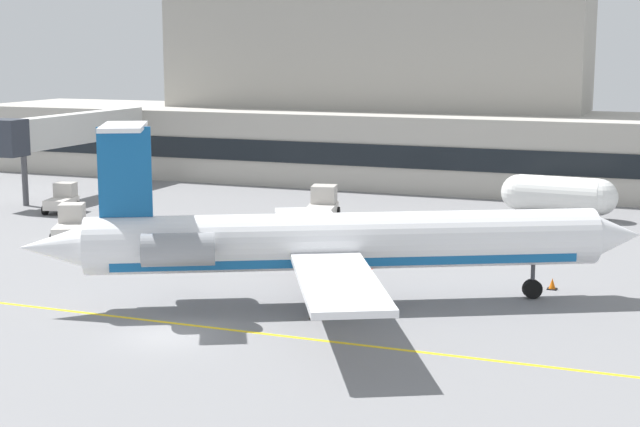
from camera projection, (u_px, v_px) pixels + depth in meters
name	position (u px, v px, depth m)	size (l,w,h in m)	color
ground	(169.00, 336.00, 39.66)	(120.00, 120.00, 0.11)	slate
terminal_building	(380.00, 103.00, 84.79)	(76.88, 14.71, 18.27)	#ADA89E
jet_bridge_west	(69.00, 130.00, 75.90)	(2.40, 18.09, 6.51)	silver
regional_jet	(334.00, 242.00, 43.93)	(26.42, 20.79, 8.31)	white
baggage_tug	(63.00, 199.00, 68.63)	(2.38, 3.13, 2.04)	silver
pushback_tractor	(322.00, 205.00, 65.88)	(2.78, 4.33, 2.22)	silver
belt_loader	(71.00, 224.00, 58.75)	(3.03, 3.72, 2.15)	silver
fuel_tank	(558.00, 195.00, 66.26)	(7.94, 2.89, 2.87)	white
safety_cone_alpha	(552.00, 284.00, 47.00)	(0.47, 0.47, 0.55)	orange
safety_cone_bravo	(209.00, 266.00, 50.93)	(0.47, 0.47, 0.55)	orange
safety_cone_charlie	(316.00, 313.00, 41.95)	(0.47, 0.47, 0.55)	orange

